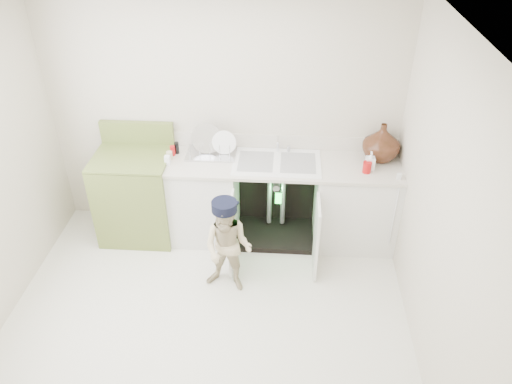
% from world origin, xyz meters
% --- Properties ---
extents(ground, '(3.50, 3.50, 0.00)m').
position_xyz_m(ground, '(0.00, 0.00, 0.00)').
color(ground, beige).
rests_on(ground, ground).
extents(room_shell, '(6.00, 5.50, 1.26)m').
position_xyz_m(room_shell, '(0.00, 0.00, 1.25)').
color(room_shell, beige).
rests_on(room_shell, ground).
extents(counter_run, '(2.44, 1.02, 1.28)m').
position_xyz_m(counter_run, '(0.60, 1.21, 0.49)').
color(counter_run, silver).
rests_on(counter_run, ground).
extents(avocado_stove, '(0.75, 0.65, 1.16)m').
position_xyz_m(avocado_stove, '(-0.88, 1.18, 0.48)').
color(avocado_stove, olive).
rests_on(avocado_stove, ground).
extents(repair_worker, '(0.73, 0.68, 0.95)m').
position_xyz_m(repair_worker, '(0.15, 0.41, 0.48)').
color(repair_worker, beige).
rests_on(repair_worker, ground).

